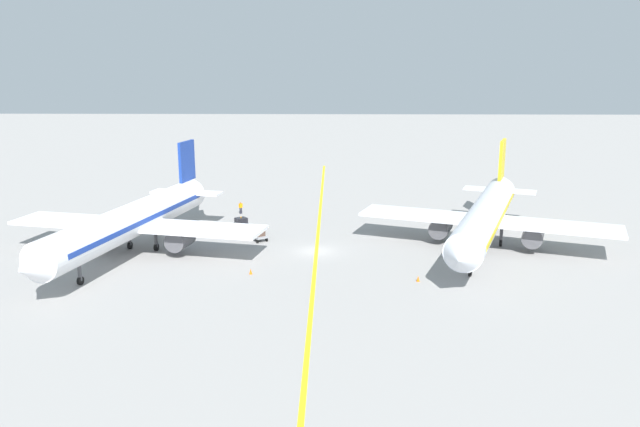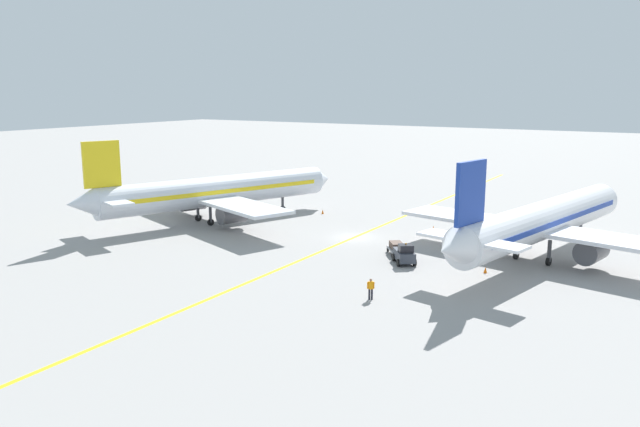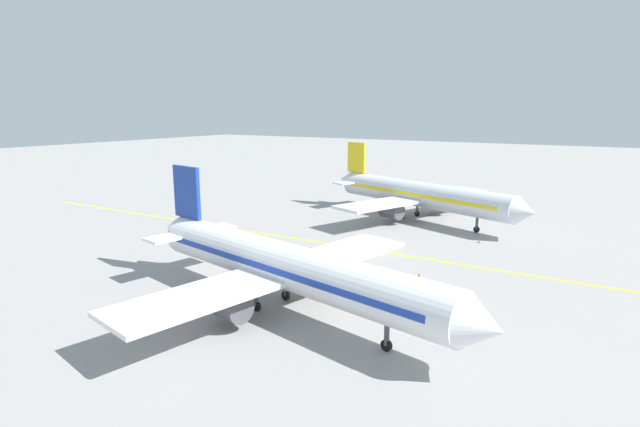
% 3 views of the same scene
% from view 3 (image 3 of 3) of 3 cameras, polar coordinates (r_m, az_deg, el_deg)
% --- Properties ---
extents(ground_plane, '(400.00, 400.00, 0.00)m').
position_cam_3_polar(ground_plane, '(57.54, 6.03, -4.26)').
color(ground_plane, gray).
extents(apron_yellow_centreline, '(0.73, 120.00, 0.01)m').
position_cam_3_polar(apron_yellow_centreline, '(57.54, 6.03, -4.25)').
color(apron_yellow_centreline, yellow).
rests_on(apron_yellow_centreline, ground).
extents(airplane_at_gate, '(28.03, 34.27, 10.60)m').
position_cam_3_polar(airplane_at_gate, '(74.05, 11.22, 2.13)').
color(airplane_at_gate, silver).
rests_on(airplane_at_gate, ground).
extents(airplane_adjacent_stand, '(28.47, 35.29, 10.60)m').
position_cam_3_polar(airplane_adjacent_stand, '(39.70, -4.16, -6.03)').
color(airplane_adjacent_stand, white).
rests_on(airplane_adjacent_stand, ground).
extents(baggage_tug_dark, '(3.01, 3.29, 2.11)m').
position_cam_3_polar(baggage_tug_dark, '(53.20, -4.85, -4.56)').
color(baggage_tug_dark, '#333842').
rests_on(baggage_tug_dark, ground).
extents(baggage_cart_trailing, '(2.69, 2.92, 1.24)m').
position_cam_3_polar(baggage_cart_trailing, '(53.41, -1.29, -4.61)').
color(baggage_cart_trailing, gray).
rests_on(baggage_cart_trailing, ground).
extents(ground_crew_worker, '(0.50, 0.38, 1.68)m').
position_cam_3_polar(ground_crew_worker, '(58.67, -14.42, -3.34)').
color(ground_crew_worker, '#23232D').
rests_on(ground_crew_worker, ground).
extents(traffic_cone_near_nose, '(0.32, 0.32, 0.55)m').
position_cam_3_polar(traffic_cone_near_nose, '(63.45, 17.75, -2.99)').
color(traffic_cone_near_nose, orange).
rests_on(traffic_cone_near_nose, ground).
extents(traffic_cone_mid_apron, '(0.32, 0.32, 0.55)m').
position_cam_3_polar(traffic_cone_mid_apron, '(47.32, -9.17, -7.57)').
color(traffic_cone_mid_apron, orange).
rests_on(traffic_cone_mid_apron, ground).
extents(traffic_cone_by_wingtip, '(0.32, 0.32, 0.55)m').
position_cam_3_polar(traffic_cone_by_wingtip, '(49.16, 11.26, -6.90)').
color(traffic_cone_by_wingtip, orange).
rests_on(traffic_cone_by_wingtip, ground).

